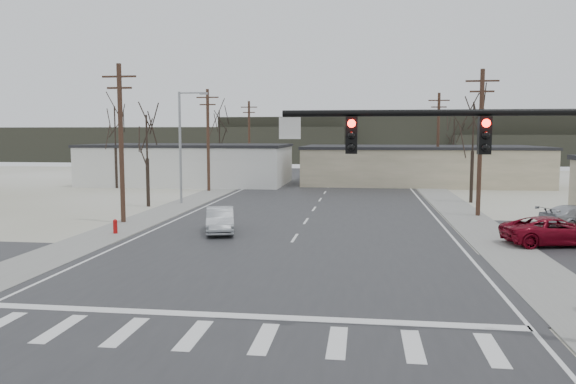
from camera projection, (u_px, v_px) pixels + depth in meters
name	position (u px, v px, depth m)	size (l,w,h in m)	color
ground	(270.00, 276.00, 22.42)	(140.00, 140.00, 0.00)	silver
main_road	(307.00, 219.00, 37.21)	(18.00, 110.00, 0.05)	#29292C
cross_road	(270.00, 275.00, 22.42)	(90.00, 10.00, 0.04)	#29292C
sidewalk_left	(178.00, 207.00, 43.54)	(3.00, 90.00, 0.06)	gray
sidewalk_right	(459.00, 212.00, 40.73)	(3.00, 90.00, 0.06)	gray
traffic_signal_mast	(526.00, 171.00, 14.78)	(8.95, 0.43, 7.20)	black
fire_hydrant	(115.00, 226.00, 31.61)	(0.24, 0.24, 0.87)	#A50C0C
building_left_far	(189.00, 164.00, 63.74)	(22.30, 12.30, 4.50)	silver
building_right_far	(419.00, 165.00, 64.25)	(26.30, 14.30, 4.30)	beige
upole_left_b	(121.00, 141.00, 35.24)	(2.20, 0.30, 10.00)	#41291E
upole_left_c	(208.00, 138.00, 54.96)	(2.20, 0.30, 10.00)	#41291E
upole_left_d	(249.00, 137.00, 74.67)	(2.20, 0.30, 10.00)	#41291E
upole_right_a	(480.00, 140.00, 38.11)	(2.20, 0.30, 10.00)	#41291E
upole_right_b	(438.00, 138.00, 59.79)	(2.20, 0.30, 10.00)	#41291E
streetlight_main	(182.00, 141.00, 45.02)	(2.40, 0.25, 9.00)	gray
tree_left_near	(147.00, 139.00, 43.32)	(3.30, 3.30, 7.35)	black
tree_right_mid	(473.00, 131.00, 45.79)	(3.74, 3.74, 8.33)	black
tree_left_far	(219.00, 129.00, 68.98)	(3.96, 3.96, 8.82)	black
tree_right_far	(454.00, 135.00, 71.12)	(3.52, 3.52, 7.84)	black
tree_left_mid	(115.00, 128.00, 58.21)	(3.96, 3.96, 8.82)	black
hill_left	(178.00, 144.00, 117.40)	(70.00, 18.00, 7.00)	#333026
hill_center	(420.00, 140.00, 114.61)	(80.00, 18.00, 9.00)	#333026
sedan_crossing	(220.00, 220.00, 31.99)	(1.51, 4.34, 1.43)	#94989D
car_far_a	(359.00, 175.00, 66.00)	(2.37, 5.84, 1.69)	black
car_far_b	(317.00, 172.00, 72.37)	(1.67, 4.14, 1.41)	black
car_parked_red	(554.00, 231.00, 28.38)	(2.36, 5.12, 1.42)	maroon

